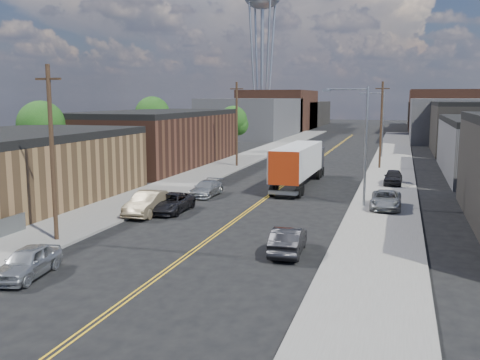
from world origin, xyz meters
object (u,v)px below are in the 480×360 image
Objects in this scene: car_left_d at (206,188)px; car_right_lot_c at (393,177)px; car_left_b at (148,203)px; car_right_lot_a at (386,200)px; car_left_a at (28,262)px; car_left_c at (171,203)px; semi_truck at (300,162)px; car_right_oncoming at (288,240)px; water_tower at (262,0)px.

car_left_d is 17.95m from car_right_lot_c.
car_left_b reaches higher than car_right_lot_a.
car_right_lot_a is at bearing 45.20° from car_left_a.
car_left_c is 22.54m from car_right_lot_c.
car_left_c is at bearing 80.72° from car_left_a.
semi_truck is 3.20× the size of car_right_lot_a.
car_left_c is 1.12× the size of car_right_oncoming.
car_right_lot_a is 1.15× the size of car_right_lot_c.
semi_truck reaches higher than car_right_lot_c.
water_tower is 2.47× the size of semi_truck.
car_left_a is 0.83× the size of car_left_b.
water_tower is at bearing 99.10° from car_left_c.
water_tower is 7.41× the size of car_left_b.
car_left_d is (-6.50, -7.75, -1.57)m from semi_truck.
car_right_oncoming is at bearing -74.67° from water_tower.
water_tower reaches higher than car_left_c.
car_right_lot_c is at bearing -104.78° from car_right_oncoming.
car_right_lot_c is (15.13, 16.70, 0.16)m from car_left_c.
car_left_d is 1.02× the size of car_right_oncoming.
car_left_d is (0.72, 21.61, -0.06)m from car_left_a.
car_right_lot_a reaches higher than car_right_oncoming.
semi_truck is at bearing -84.46° from car_right_oncoming.
water_tower reaches higher than car_right_lot_c.
car_left_d is at bearing 79.39° from car_left_b.
car_left_b is 1.75m from car_left_c.
car_left_a reaches higher than car_left_c.
car_left_d is at bearing -144.76° from car_right_lot_c.
car_left_b is at bearing -80.38° from water_tower.
car_left_c is 1.10× the size of car_left_d.
car_left_a is 21.62m from car_left_d.
car_right_oncoming is (10.00, -14.47, 0.07)m from car_left_d.
car_left_c is (0.50, 14.89, -0.03)m from car_left_a.
car_right_oncoming is (3.50, -22.23, -1.50)m from semi_truck.
car_left_d is (17.00, -84.00, -30.00)m from water_tower.
car_left_b is 1.23× the size of car_right_lot_c.
car_left_c is 1.05× the size of car_right_lot_a.
car_right_oncoming is at bearing 26.31° from car_left_a.
car_left_a is 14.90m from car_left_c.
car_right_oncoming is 1.08× the size of car_right_lot_c.
semi_truck reaches higher than car_left_d.
car_left_a is at bearing -127.47° from car_right_lot_a.
car_left_c is at bearing -79.52° from water_tower.
car_left_a is at bearing -90.14° from car_left_d.
car_right_oncoming is at bearing -99.92° from car_right_lot_c.
car_left_b reaches higher than car_right_lot_c.
car_right_lot_c is (15.63, 31.59, 0.13)m from car_left_a.
car_right_lot_c is at bearing 46.44° from car_left_c.
car_left_a is at bearing -114.88° from car_right_lot_c.
car_left_b is at bearing -98.16° from car_left_d.
car_left_b is 13.11m from car_right_oncoming.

